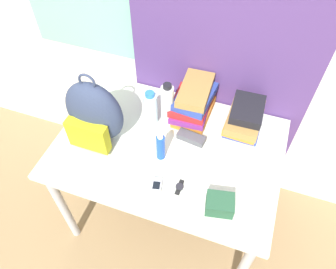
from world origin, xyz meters
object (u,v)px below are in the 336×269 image
(sunglasses_case, at_px, (191,138))
(book_stack_left, at_px, (193,103))
(sports_bottle, at_px, (167,106))
(camera_pouch, at_px, (220,204))
(book_stack_center, at_px, (245,118))
(backpack, at_px, (94,114))
(cell_phone, at_px, (156,186))
(sunscreen_bottle, at_px, (161,147))
(wristwatch, at_px, (180,187))
(water_bottle, at_px, (151,109))

(sunglasses_case, bearing_deg, book_stack_left, 104.61)
(sports_bottle, bearing_deg, camera_pouch, -46.11)
(book_stack_center, relative_size, camera_pouch, 1.94)
(backpack, height_order, cell_phone, backpack)
(cell_phone, height_order, sunglasses_case, sunglasses_case)
(book_stack_left, height_order, sunscreen_bottle, book_stack_left)
(backpack, relative_size, sunscreen_bottle, 2.41)
(sports_bottle, height_order, wristwatch, sports_bottle)
(book_stack_left, bearing_deg, sunscreen_bottle, -101.93)
(backpack, xyz_separation_m, water_bottle, (0.22, 0.19, -0.07))
(wristwatch, bearing_deg, cell_phone, -161.61)
(wristwatch, bearing_deg, water_bottle, 128.92)
(backpack, height_order, sports_bottle, backpack)
(camera_pouch, relative_size, wristwatch, 1.68)
(book_stack_center, bearing_deg, sunglasses_case, -145.31)
(sunglasses_case, relative_size, camera_pouch, 1.10)
(book_stack_left, distance_m, book_stack_center, 0.29)
(camera_pouch, bearing_deg, backpack, 164.62)
(backpack, bearing_deg, sports_bottle, 35.24)
(backpack, relative_size, book_stack_center, 1.56)
(sunscreen_bottle, distance_m, camera_pouch, 0.40)
(sports_bottle, distance_m, sunscreen_bottle, 0.24)
(backpack, xyz_separation_m, camera_pouch, (0.70, -0.19, -0.14))
(cell_phone, height_order, camera_pouch, camera_pouch)
(book_stack_left, relative_size, wristwatch, 3.55)
(wristwatch, bearing_deg, camera_pouch, -11.78)
(book_stack_left, relative_size, sunglasses_case, 1.91)
(backpack, height_order, book_stack_center, backpack)
(sunscreen_bottle, xyz_separation_m, camera_pouch, (0.35, -0.18, -0.05))
(backpack, relative_size, book_stack_left, 1.43)
(sports_bottle, xyz_separation_m, cell_phone, (0.09, -0.40, -0.13))
(book_stack_center, height_order, sunglasses_case, book_stack_center)
(book_stack_center, height_order, cell_phone, book_stack_center)
(backpack, bearing_deg, water_bottle, 41.31)
(book_stack_left, bearing_deg, camera_pouch, -61.18)
(sunscreen_bottle, distance_m, sunglasses_case, 0.20)
(book_stack_left, bearing_deg, water_bottle, -148.93)
(book_stack_center, xyz_separation_m, water_bottle, (-0.49, -0.12, 0.02))
(backpack, distance_m, water_bottle, 0.30)
(sports_bottle, relative_size, sunglasses_case, 1.81)
(sunscreen_bottle, xyz_separation_m, cell_phone, (0.04, -0.18, -0.07))
(sunscreen_bottle, height_order, camera_pouch, sunscreen_bottle)
(water_bottle, distance_m, camera_pouch, 0.62)
(sunglasses_case, distance_m, camera_pouch, 0.41)
(book_stack_center, bearing_deg, sports_bottle, -166.68)
(sunglasses_case, bearing_deg, wristwatch, -83.64)
(camera_pouch, bearing_deg, wristwatch, 168.22)
(water_bottle, bearing_deg, sports_bottle, 14.88)
(sports_bottle, bearing_deg, book_stack_left, 40.56)
(water_bottle, bearing_deg, book_stack_left, 31.07)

